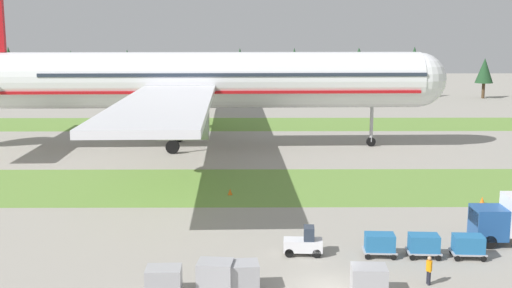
% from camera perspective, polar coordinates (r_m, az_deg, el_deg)
% --- Properties ---
extents(ground_plane, '(400.00, 400.00, 0.00)m').
position_cam_1_polar(ground_plane, '(38.87, 6.32, -12.46)').
color(ground_plane, gray).
extents(grass_strip_near, '(320.00, 15.49, 0.01)m').
position_cam_1_polar(grass_strip_near, '(62.64, 3.67, -3.75)').
color(grass_strip_near, olive).
rests_on(grass_strip_near, ground).
extents(grass_strip_far, '(320.00, 15.49, 0.01)m').
position_cam_1_polar(grass_strip_far, '(104.84, 2.02, 1.79)').
color(grass_strip_far, olive).
rests_on(grass_strip_far, ground).
extents(airliner, '(65.36, 80.44, 24.44)m').
position_cam_1_polar(airliner, '(82.71, -5.57, 5.69)').
color(airliner, silver).
rests_on(airliner, ground).
extents(baggage_tug, '(2.68, 1.46, 1.97)m').
position_cam_1_polar(baggage_tug, '(43.57, 4.30, -8.78)').
color(baggage_tug, silver).
rests_on(baggage_tug, ground).
extents(cargo_dolly_lead, '(2.29, 1.64, 1.55)m').
position_cam_1_polar(cargo_dolly_lead, '(43.92, 10.94, -8.64)').
color(cargo_dolly_lead, '#A3A3A8').
rests_on(cargo_dolly_lead, ground).
extents(cargo_dolly_second, '(2.29, 1.64, 1.55)m').
position_cam_1_polar(cargo_dolly_second, '(44.41, 14.70, -8.58)').
color(cargo_dolly_second, '#A3A3A8').
rests_on(cargo_dolly_second, ground).
extents(cargo_dolly_third, '(2.29, 1.64, 1.55)m').
position_cam_1_polar(cargo_dolly_third, '(45.07, 18.35, -8.49)').
color(cargo_dolly_third, '#A3A3A8').
rests_on(cargo_dolly_third, ground).
extents(ground_crew_marshaller, '(0.36, 0.56, 1.74)m').
position_cam_1_polar(ground_crew_marshaller, '(39.90, 15.13, -10.70)').
color(ground_crew_marshaller, black).
rests_on(ground_crew_marshaller, ground).
extents(uld_container_0, '(2.05, 1.66, 1.62)m').
position_cam_1_polar(uld_container_0, '(37.57, -8.20, -11.99)').
color(uld_container_0, '#A3A3A8').
rests_on(uld_container_0, ground).
extents(uld_container_1, '(2.16, 1.80, 1.77)m').
position_cam_1_polar(uld_container_1, '(37.81, -3.65, -11.64)').
color(uld_container_1, '#A3A3A8').
rests_on(uld_container_1, ground).
extents(uld_container_2, '(2.13, 1.76, 1.61)m').
position_cam_1_polar(uld_container_2, '(37.96, -1.31, -11.65)').
color(uld_container_2, '#A3A3A8').
rests_on(uld_container_2, ground).
extents(uld_container_3, '(2.09, 1.72, 1.68)m').
position_cam_1_polar(uld_container_3, '(37.77, 10.01, -11.86)').
color(uld_container_3, '#A3A3A8').
rests_on(uld_container_3, ground).
extents(taxiway_marker_0, '(0.44, 0.44, 0.58)m').
position_cam_1_polar(taxiway_marker_0, '(59.18, -2.32, -4.26)').
color(taxiway_marker_0, orange).
rests_on(taxiway_marker_0, ground).
extents(taxiway_marker_1, '(0.44, 0.44, 0.62)m').
position_cam_1_polar(taxiway_marker_1, '(59.48, 19.47, -4.74)').
color(taxiway_marker_1, orange).
rests_on(taxiway_marker_1, ground).
extents(distant_tree_line, '(149.96, 9.41, 12.34)m').
position_cam_1_polar(distant_tree_line, '(146.45, 2.32, 6.84)').
color(distant_tree_line, '#4C3823').
rests_on(distant_tree_line, ground).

